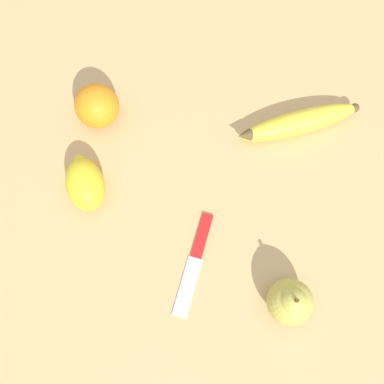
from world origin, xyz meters
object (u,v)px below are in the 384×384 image
at_px(lemon, 85,184).
at_px(paring_knife, 195,260).
at_px(banana, 298,123).
at_px(pear, 290,302).
at_px(orange, 97,106).

xyz_separation_m(lemon, paring_knife, (0.14, 0.14, -0.03)).
height_order(banana, lemon, lemon).
relative_size(pear, paring_knife, 0.56).
xyz_separation_m(banana, lemon, (0.03, -0.34, 0.01)).
bearing_deg(banana, orange, -19.44).
height_order(pear, paring_knife, pear).
distance_m(banana, paring_knife, 0.27).
bearing_deg(lemon, paring_knife, 43.86).
distance_m(banana, orange, 0.32).
height_order(orange, lemon, orange).
xyz_separation_m(banana, pear, (0.26, -0.09, 0.02)).
relative_size(orange, pear, 0.85).
bearing_deg(orange, lemon, -17.66).
xyz_separation_m(orange, pear, (0.35, 0.21, 0.00)).
height_order(banana, orange, orange).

